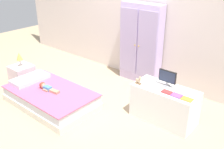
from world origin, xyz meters
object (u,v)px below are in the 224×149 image
object	(u,v)px
bed	(51,97)
rocking_horse_toy	(139,80)
wardrobe	(141,44)
nightstand	(22,75)
book_orange	(187,99)
table_lamp	(19,57)
book_red	(167,92)
tv_monitor	(167,77)
book_purple	(177,95)
doll	(46,87)
tv_stand	(164,104)

from	to	relation	value
bed	rocking_horse_toy	world-z (taller)	rocking_horse_toy
wardrobe	rocking_horse_toy	size ratio (longest dim) A/B	11.73
nightstand	rocking_horse_toy	xyz separation A→B (m)	(2.20, 0.52, 0.39)
bed	book_orange	size ratio (longest dim) A/B	10.26
table_lamp	book_red	size ratio (longest dim) A/B	1.89
table_lamp	bed	bearing A→B (deg)	-7.43
nightstand	tv_monitor	size ratio (longest dim) A/B	1.43
bed	wardrobe	distance (m)	1.81
wardrobe	book_red	xyz separation A→B (m)	(1.07, -0.94, -0.21)
wardrobe	book_purple	size ratio (longest dim) A/B	10.90
nightstand	book_orange	distance (m)	2.98
rocking_horse_toy	book_red	distance (m)	0.43
wardrobe	doll	bearing A→B (deg)	-111.21
table_lamp	book_purple	size ratio (longest dim) A/B	1.90
book_red	wardrobe	bearing A→B (deg)	138.68
nightstand	wardrobe	bearing A→B (deg)	43.73
book_purple	book_red	bearing A→B (deg)	180.00
book_orange	bed	bearing A→B (deg)	-160.28
tv_stand	rocking_horse_toy	size ratio (longest dim) A/B	7.33
table_lamp	tv_monitor	distance (m)	2.63
table_lamp	wardrobe	size ratio (longest dim) A/B	0.17
nightstand	rocking_horse_toy	world-z (taller)	rocking_horse_toy
table_lamp	book_orange	bearing A→B (deg)	10.76
tv_stand	book_red	world-z (taller)	book_red
doll	rocking_horse_toy	xyz separation A→B (m)	(1.28, 0.67, 0.27)
wardrobe	book_orange	xyz separation A→B (m)	(1.35, -0.94, -0.21)
doll	book_purple	bearing A→B (deg)	20.81
table_lamp	tv_stand	distance (m)	2.65
book_orange	tv_monitor	bearing A→B (deg)	156.55
doll	book_orange	distance (m)	2.12
nightstand	book_orange	world-z (taller)	book_orange
bed	wardrobe	bearing A→B (deg)	71.09
tv_monitor	rocking_horse_toy	bearing A→B (deg)	-148.62
rocking_horse_toy	book_purple	world-z (taller)	rocking_horse_toy
nightstand	wardrobe	xyz separation A→B (m)	(1.56, 1.49, 0.55)
tv_monitor	rocking_horse_toy	size ratio (longest dim) A/B	2.09
doll	tv_stand	world-z (taller)	tv_stand
table_lamp	book_orange	distance (m)	2.96
doll	bed	bearing A→B (deg)	12.14
rocking_horse_toy	book_purple	bearing A→B (deg)	3.50
doll	book_red	world-z (taller)	book_red
rocking_horse_toy	book_purple	distance (m)	0.57
tv_stand	wardrobe	bearing A→B (deg)	139.86
bed	book_orange	distance (m)	2.06
book_purple	wardrobe	bearing A→B (deg)	142.25
book_purple	nightstand	bearing A→B (deg)	-168.69
bed	tv_stand	world-z (taller)	tv_stand
book_orange	tv_stand	bearing A→B (deg)	165.06
wardrobe	nightstand	bearing A→B (deg)	-136.27
nightstand	tv_monitor	bearing A→B (deg)	15.89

